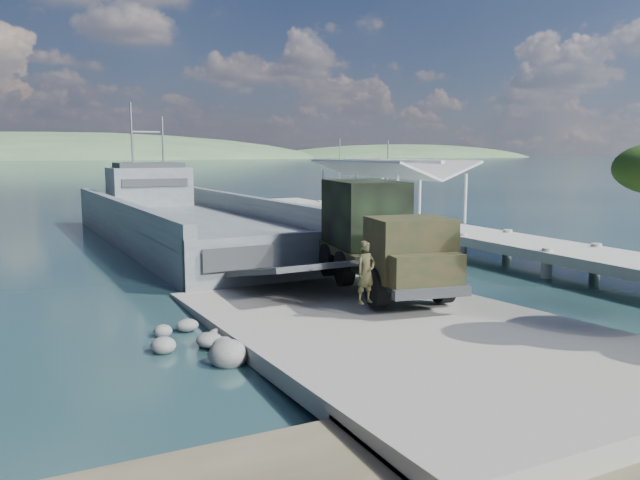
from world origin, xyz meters
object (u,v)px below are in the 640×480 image
(pier, at_px, (398,214))
(military_truck, at_px, (378,235))
(soldier, at_px, (366,284))
(sailboat_near, at_px, (387,215))
(landing_craft, at_px, (187,230))
(sailboat_far, at_px, (340,209))

(pier, bearing_deg, military_truck, -125.94)
(military_truck, distance_m, soldier, 4.49)
(sailboat_near, bearing_deg, landing_craft, -141.23)
(military_truck, bearing_deg, sailboat_near, 67.24)
(pier, xyz_separation_m, landing_craft, (-13.57, 3.71, -0.76))
(landing_craft, xyz_separation_m, sailboat_far, (17.94, 12.84, -0.45))
(pier, relative_size, sailboat_near, 6.31)
(military_truck, relative_size, soldier, 4.50)
(pier, height_order, military_truck, pier)
(landing_craft, bearing_deg, pier, -17.36)
(sailboat_far, bearing_deg, soldier, -108.88)
(military_truck, xyz_separation_m, soldier, (-2.61, -3.50, -1.02))
(pier, distance_m, sailboat_far, 17.16)
(landing_craft, height_order, sailboat_far, landing_craft)
(landing_craft, bearing_deg, military_truck, -83.50)
(military_truck, height_order, soldier, military_truck)
(soldier, bearing_deg, pier, 41.41)
(military_truck, bearing_deg, soldier, -116.29)
(landing_craft, distance_m, sailboat_near, 20.21)
(sailboat_far, bearing_deg, sailboat_near, -71.16)
(pier, height_order, soldier, pier)
(landing_craft, distance_m, military_truck, 18.84)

